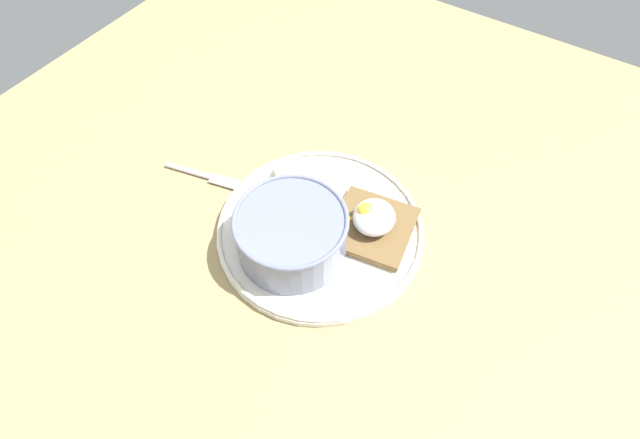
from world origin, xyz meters
TOP-DOWN VIEW (x-y plane):
  - ground_plane at (0.00, 0.00)cm, footprint 120.00×120.00cm
  - plate at (0.00, 0.00)cm, footprint 27.49×27.49cm
  - oatmeal_bowl at (-4.47, 1.33)cm, footprint 14.21×14.21cm
  - toast_slice at (3.54, -5.98)cm, footprint 11.77×11.77cm
  - poached_egg at (3.50, -5.82)cm, footprint 5.68×8.14cm
  - banana_slice_front at (3.12, 6.55)cm, footprint 4.95×4.95cm
  - banana_slice_left at (1.21, 8.06)cm, footprint 3.94×3.94cm
  - banana_slice_back at (5.14, 8.92)cm, footprint 5.10×5.11cm
  - banana_slice_right at (4.39, 3.69)cm, footprint 4.50×4.51cm
  - banana_slice_inner at (6.94, 6.46)cm, footprint 4.00×3.95cm
  - knife at (-0.72, 18.52)cm, footprint 4.32×14.28cm

SIDE VIEW (x-z plane):
  - ground_plane at x=0.00cm, z-range 0.00..2.00cm
  - knife at x=-0.72cm, z-range 2.00..2.80cm
  - plate at x=0.00cm, z-range 2.00..3.60cm
  - banana_slice_left at x=1.21cm, z-range 2.97..3.87cm
  - banana_slice_front at x=3.12cm, z-range 2.97..3.94cm
  - banana_slice_inner at x=6.94cm, z-range 2.87..4.33cm
  - toast_slice at x=3.54cm, z-range 3.08..4.26cm
  - banana_slice_right at x=4.39cm, z-range 2.95..4.41cm
  - banana_slice_back at x=5.14cm, z-range 2.92..4.58cm
  - poached_egg at x=3.50cm, z-range 4.07..7.78cm
  - oatmeal_bowl at x=-4.47cm, z-range 3.10..9.60cm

